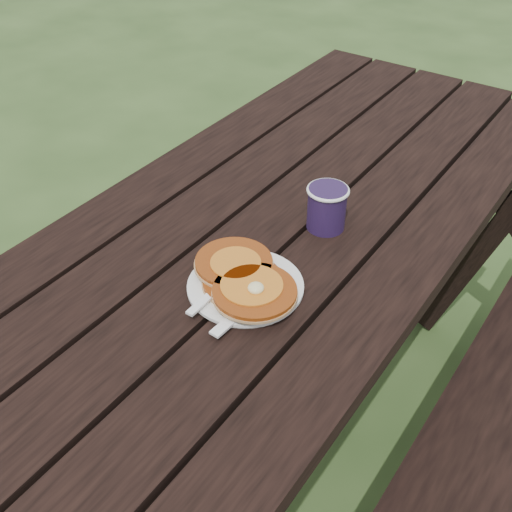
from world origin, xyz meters
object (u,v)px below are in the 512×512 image
Objects in this scene: picnic_table at (280,333)px; pancake_stack at (244,279)px; coffee_cup at (327,205)px; plate at (245,287)px.

picnic_table is 0.49m from pancake_stack.
coffee_cup is (0.11, -0.01, 0.44)m from picnic_table.
picnic_table is 0.45m from coffee_cup.
coffee_cup reaches higher than pancake_stack.
picnic_table is 8.57× the size of plate.
plate is at bearing -72.05° from picnic_table.
coffee_cup is (0.02, 0.26, 0.05)m from plate.
plate reaches higher than picnic_table.
pancake_stack is (-0.00, -0.00, 0.02)m from plate.
plate is at bearing 64.09° from pancake_stack.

